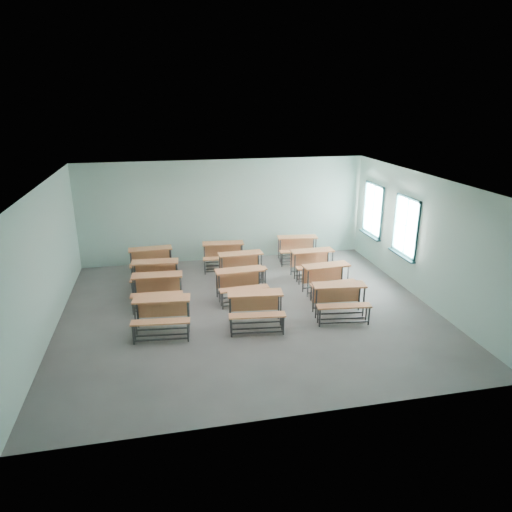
% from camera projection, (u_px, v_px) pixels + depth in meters
% --- Properties ---
extents(room, '(9.04, 8.04, 3.24)m').
position_uv_depth(room, '(252.00, 249.00, 10.76)').
color(room, slate).
rests_on(room, ground).
extents(desk_unit_r0c0, '(1.33, 0.96, 0.78)m').
position_uv_depth(desk_unit_r0c0, '(162.00, 311.00, 10.06)').
color(desk_unit_r0c0, '#CF7A4A').
rests_on(desk_unit_r0c0, ground).
extents(desk_unit_r0c1, '(1.34, 0.97, 0.78)m').
position_uv_depth(desk_unit_r0c1, '(256.00, 305.00, 10.36)').
color(desk_unit_r0c1, '#CF7A4A').
rests_on(desk_unit_r0c1, ground).
extents(desk_unit_r0c2, '(1.35, 0.99, 0.78)m').
position_uv_depth(desk_unit_r0c2, '(340.00, 296.00, 10.81)').
color(desk_unit_r0c2, '#CF7A4A').
rests_on(desk_unit_r0c2, ground).
extents(desk_unit_r1c0, '(1.30, 0.91, 0.78)m').
position_uv_depth(desk_unit_r1c0, '(157.00, 286.00, 11.41)').
color(desk_unit_r1c0, '#CF7A4A').
rests_on(desk_unit_r1c0, ground).
extents(desk_unit_r1c1, '(1.30, 0.91, 0.78)m').
position_uv_depth(desk_unit_r1c1, '(241.00, 280.00, 11.75)').
color(desk_unit_r1c1, '#CF7A4A').
rests_on(desk_unit_r1c1, ground).
extents(desk_unit_r1c2, '(1.32, 0.93, 0.78)m').
position_uv_depth(desk_unit_r1c2, '(327.00, 275.00, 12.07)').
color(desk_unit_r1c2, '#CF7A4A').
rests_on(desk_unit_r1c2, ground).
extents(desk_unit_r2c0, '(1.31, 0.92, 0.78)m').
position_uv_depth(desk_unit_r2c0, '(155.00, 271.00, 12.34)').
color(desk_unit_r2c0, '#CF7A4A').
rests_on(desk_unit_r2c0, ground).
extents(desk_unit_r2c1, '(1.29, 0.90, 0.78)m').
position_uv_depth(desk_unit_r2c1, '(241.00, 263.00, 12.99)').
color(desk_unit_r2c1, '#CF7A4A').
rests_on(desk_unit_r2c1, ground).
extents(desk_unit_r2c2, '(1.27, 0.87, 0.78)m').
position_uv_depth(desk_unit_r2c2, '(313.00, 260.00, 13.23)').
color(desk_unit_r2c2, '#CF7A4A').
rests_on(desk_unit_r2c2, ground).
extents(desk_unit_r3c0, '(1.30, 0.91, 0.78)m').
position_uv_depth(desk_unit_r3c0, '(151.00, 258.00, 13.41)').
color(desk_unit_r3c0, '#CF7A4A').
rests_on(desk_unit_r3c0, ground).
extents(desk_unit_r3c1, '(1.32, 0.94, 0.78)m').
position_uv_depth(desk_unit_r3c1, '(223.00, 252.00, 13.92)').
color(desk_unit_r3c1, '#CF7A4A').
rests_on(desk_unit_r3c1, ground).
extents(desk_unit_r3c2, '(1.34, 0.97, 0.78)m').
position_uv_depth(desk_unit_r3c2, '(298.00, 245.00, 14.53)').
color(desk_unit_r3c2, '#CF7A4A').
rests_on(desk_unit_r3c2, ground).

